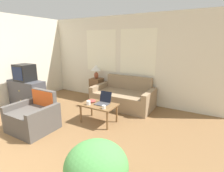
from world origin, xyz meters
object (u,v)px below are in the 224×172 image
object	(u,v)px
laptop	(103,101)
cup_navy	(88,103)
couch	(124,97)
coffee_table	(99,107)
snack_bowl	(91,101)
armchair	(35,117)
potted_plant	(96,167)
television	(24,73)
cup_yellow	(104,107)
table_lamp	(96,69)

from	to	relation	value
laptop	cup_navy	bearing A→B (deg)	-137.75
couch	cup_navy	xyz separation A→B (m)	(-0.21, -1.40, 0.24)
coffee_table	snack_bowl	bearing A→B (deg)	170.46
armchair	couch	bearing A→B (deg)	64.50
laptop	potted_plant	size ratio (longest dim) A/B	0.43
couch	cup_navy	distance (m)	1.43
laptop	cup_navy	size ratio (longest dim) A/B	3.38
cup_navy	couch	bearing A→B (deg)	81.39
television	coffee_table	distance (m)	2.38
couch	potted_plant	bearing A→B (deg)	-69.65
television	snack_bowl	size ratio (longest dim) A/B	2.47
cup_yellow	table_lamp	bearing A→B (deg)	128.89
armchair	cup_navy	bearing A→B (deg)	43.84
cup_yellow	snack_bowl	xyz separation A→B (m)	(-0.48, 0.22, -0.01)
laptop	snack_bowl	bearing A→B (deg)	-170.92
table_lamp	coffee_table	world-z (taller)	table_lamp
laptop	cup_yellow	xyz separation A→B (m)	(0.18, -0.27, -0.02)
armchair	laptop	size ratio (longest dim) A/B	2.72
coffee_table	cup_yellow	size ratio (longest dim) A/B	10.45
cup_navy	potted_plant	distance (m)	2.07
table_lamp	snack_bowl	distance (m)	1.73
table_lamp	snack_bowl	size ratio (longest dim) A/B	2.21
cup_navy	coffee_table	bearing A→B (deg)	39.00
television	coffee_table	world-z (taller)	television
coffee_table	potted_plant	bearing A→B (deg)	-56.67
armchair	potted_plant	xyz separation A→B (m)	(2.16, -0.79, 0.19)
couch	television	world-z (taller)	television
cup_navy	cup_yellow	world-z (taller)	cup_navy
television	table_lamp	xyz separation A→B (m)	(1.21, 1.68, -0.03)
television	coffee_table	bearing A→B (deg)	5.58
armchair	television	bearing A→B (deg)	150.04
armchair	laptop	bearing A→B (deg)	43.47
cup_navy	television	bearing A→B (deg)	-177.86
table_lamp	laptop	xyz separation A→B (m)	(1.14, -1.37, -0.48)
television	cup_yellow	size ratio (longest dim) A/B	6.37
coffee_table	television	bearing A→B (deg)	-174.42
laptop	snack_bowl	distance (m)	0.31
couch	cup_navy	bearing A→B (deg)	-98.61
couch	armchair	xyz separation A→B (m)	(-1.05, -2.20, 0.00)
table_lamp	potted_plant	size ratio (longest dim) A/B	0.60
table_lamp	television	bearing A→B (deg)	-125.75
coffee_table	potted_plant	size ratio (longest dim) A/B	1.09
table_lamp	laptop	world-z (taller)	table_lamp
table_lamp	cup_yellow	world-z (taller)	table_lamp
cup_navy	cup_yellow	size ratio (longest dim) A/B	1.21
coffee_table	laptop	bearing A→B (deg)	48.67
snack_bowl	coffee_table	bearing A→B (deg)	-9.54
television	potted_plant	world-z (taller)	television
armchair	laptop	world-z (taller)	armchair
laptop	snack_bowl	xyz separation A→B (m)	(-0.31, -0.05, -0.03)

